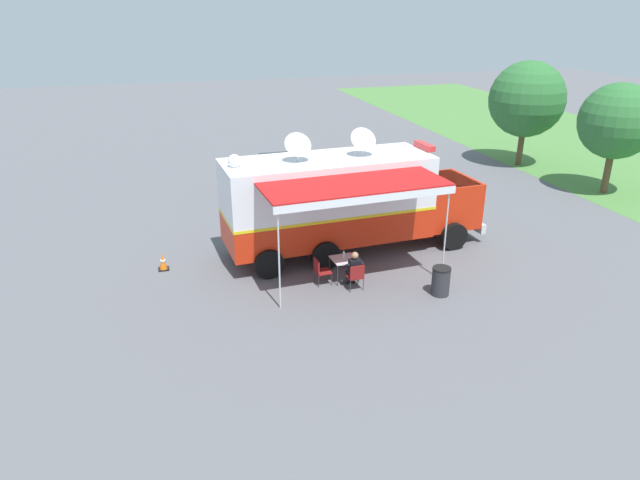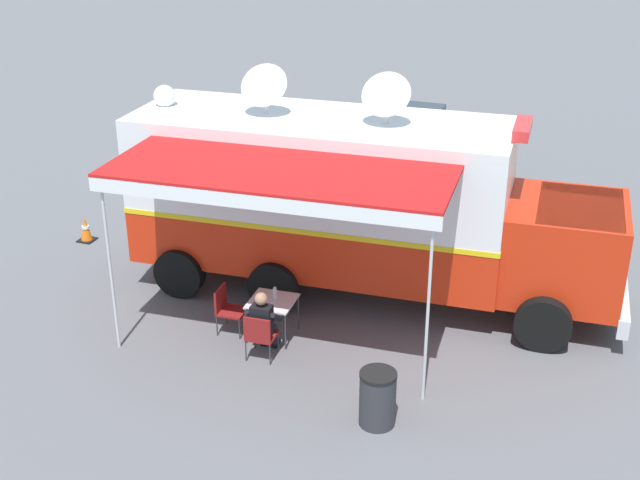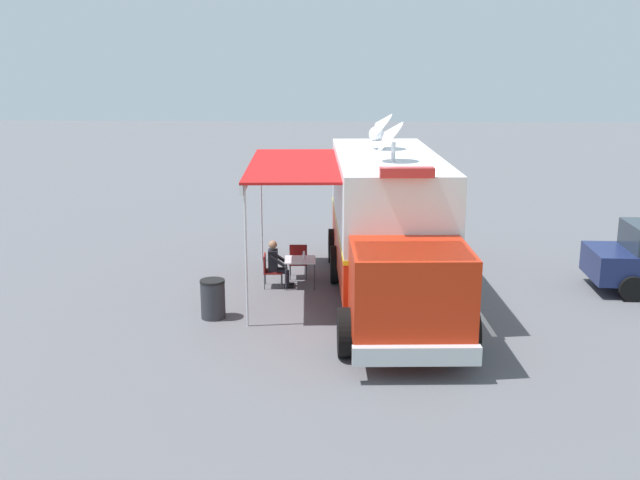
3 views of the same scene
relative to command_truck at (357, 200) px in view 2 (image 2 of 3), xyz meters
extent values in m
plane|color=#5B5B60|center=(0.01, -0.75, -1.95)|extent=(100.00, 100.00, 0.00)
cube|color=silver|center=(-2.08, 0.20, -1.94)|extent=(0.40, 4.80, 0.01)
cube|color=red|center=(0.01, -0.75, -0.80)|extent=(2.92, 7.34, 1.10)
cube|color=white|center=(0.01, -0.75, 0.60)|extent=(2.92, 7.34, 1.70)
cube|color=yellow|center=(0.01, -0.75, -0.25)|extent=(2.94, 7.36, 0.10)
cube|color=red|center=(-0.26, 3.89, -0.50)|extent=(2.42, 2.23, 1.70)
cube|color=#28333D|center=(-0.28, 4.09, 0.00)|extent=(2.23, 1.59, 0.70)
cube|color=silver|center=(-0.33, 5.02, -1.40)|extent=(2.38, 0.34, 0.36)
cylinder|color=black|center=(-1.50, 3.62, -1.45)|extent=(0.36, 1.02, 1.00)
cylinder|color=black|center=(1.00, 3.77, -1.45)|extent=(0.36, 1.02, 1.00)
cylinder|color=black|center=(-1.20, -1.36, -1.45)|extent=(0.36, 1.02, 1.00)
cylinder|color=black|center=(1.29, -1.21, -1.45)|extent=(0.36, 1.02, 1.00)
cylinder|color=black|center=(-1.09, -3.34, -1.45)|extent=(0.36, 1.02, 1.00)
cylinder|color=black|center=(1.41, -3.19, -1.45)|extent=(0.36, 1.02, 1.00)
cube|color=white|center=(0.01, -0.75, 1.50)|extent=(2.92, 7.34, 0.10)
cube|color=red|center=(-0.21, 2.94, 1.67)|extent=(1.11, 0.34, 0.20)
cylinder|color=silver|center=(0.07, -1.83, 1.78)|extent=(0.10, 0.10, 0.45)
cone|color=silver|center=(0.22, -1.82, 2.18)|extent=(0.77, 0.94, 0.81)
cylinder|color=silver|center=(-0.06, 0.51, 1.78)|extent=(0.10, 0.10, 0.45)
cone|color=silver|center=(0.09, 0.52, 2.18)|extent=(0.77, 0.94, 0.81)
sphere|color=white|center=(0.20, -3.94, 1.73)|extent=(0.44, 0.44, 0.44)
cube|color=red|center=(2.36, -0.61, 1.30)|extent=(2.54, 5.88, 0.06)
cube|color=white|center=(3.41, -0.55, 1.16)|extent=(0.42, 5.75, 0.24)
cylinder|color=silver|center=(3.19, 2.17, -0.32)|extent=(0.05, 0.05, 3.25)
cylinder|color=silver|center=(3.52, -3.28, -0.32)|extent=(0.05, 0.05, 3.25)
cube|color=silver|center=(2.22, -0.86, -1.23)|extent=(0.85, 0.85, 0.03)
cylinder|color=#333338|center=(1.83, -0.51, -1.60)|extent=(0.03, 0.03, 0.70)
cylinder|color=#333338|center=(2.57, -0.46, -1.60)|extent=(0.03, 0.03, 0.70)
cylinder|color=#333338|center=(1.88, -1.25, -1.60)|extent=(0.03, 0.03, 0.70)
cylinder|color=#333338|center=(2.61, -1.20, -1.60)|extent=(0.03, 0.03, 0.70)
cylinder|color=silver|center=(2.12, -0.84, -1.12)|extent=(0.07, 0.07, 0.20)
cylinder|color=white|center=(2.12, -0.84, -1.01)|extent=(0.04, 0.04, 0.02)
cube|color=maroon|center=(2.92, -0.75, -1.53)|extent=(0.51, 0.51, 0.04)
cube|color=maroon|center=(3.14, -0.74, -1.30)|extent=(0.07, 0.48, 0.44)
cylinder|color=#333338|center=(2.72, -0.99, -1.74)|extent=(0.02, 0.02, 0.42)
cylinder|color=#333338|center=(2.69, -0.55, -1.74)|extent=(0.02, 0.02, 0.42)
cylinder|color=#333338|center=(3.16, -0.96, -1.74)|extent=(0.02, 0.02, 0.42)
cylinder|color=#333338|center=(3.13, -0.52, -1.74)|extent=(0.02, 0.02, 0.42)
cube|color=maroon|center=(2.33, -1.61, -1.53)|extent=(0.51, 0.51, 0.04)
cube|color=maroon|center=(2.34, -1.83, -1.30)|extent=(0.48, 0.07, 0.44)
cylinder|color=#333338|center=(2.10, -1.40, -1.74)|extent=(0.02, 0.02, 0.42)
cylinder|color=#333338|center=(2.54, -1.37, -1.74)|extent=(0.02, 0.02, 0.42)
cylinder|color=#333338|center=(2.12, -1.84, -1.74)|extent=(0.02, 0.02, 0.42)
cylinder|color=#333338|center=(2.56, -1.81, -1.74)|extent=(0.02, 0.02, 0.42)
cube|color=black|center=(2.92, -0.75, -1.23)|extent=(0.26, 0.37, 0.56)
sphere|color=#A37556|center=(2.92, -0.75, -0.81)|extent=(0.22, 0.22, 0.22)
cylinder|color=black|center=(2.82, -0.99, -1.19)|extent=(0.43, 0.12, 0.34)
cylinder|color=black|center=(2.79, -0.53, -1.19)|extent=(0.43, 0.12, 0.34)
cylinder|color=black|center=(2.75, -0.86, -1.51)|extent=(0.39, 0.15, 0.13)
cylinder|color=black|center=(2.57, -0.87, -1.74)|extent=(0.11, 0.11, 0.42)
cube|color=black|center=(2.51, -0.88, -1.91)|extent=(0.25, 0.11, 0.07)
cylinder|color=black|center=(2.74, -0.66, -1.51)|extent=(0.39, 0.15, 0.13)
cylinder|color=black|center=(2.56, -0.68, -1.74)|extent=(0.11, 0.11, 0.42)
cube|color=black|center=(2.50, -0.68, -1.91)|extent=(0.25, 0.11, 0.07)
cylinder|color=#2D2D33|center=(4.06, 1.66, -1.52)|extent=(0.56, 0.56, 0.85)
cylinder|color=black|center=(4.06, 1.66, -1.07)|extent=(0.57, 0.57, 0.06)
cube|color=black|center=(-0.19, -6.50, -1.93)|extent=(0.36, 0.36, 0.03)
cone|color=orange|center=(-0.19, -6.50, -1.64)|extent=(0.26, 0.26, 0.55)
cylinder|color=white|center=(-0.19, -6.50, -1.61)|extent=(0.17, 0.17, 0.06)
cube|color=navy|center=(-7.35, -0.86, -1.25)|extent=(4.23, 1.88, 0.76)
cube|color=#28333D|center=(-7.20, -0.86, -0.53)|extent=(2.13, 1.64, 0.68)
cylinder|color=black|center=(-8.66, -1.73, -1.63)|extent=(0.64, 0.23, 0.64)
cylinder|color=black|center=(-8.63, 0.07, -1.63)|extent=(0.64, 0.23, 0.64)
cylinder|color=black|center=(-6.06, -1.78, -1.63)|extent=(0.64, 0.23, 0.64)
cylinder|color=black|center=(-6.03, 0.02, -1.63)|extent=(0.64, 0.23, 0.64)
camera|label=1|loc=(18.15, -6.35, 6.47)|focal=32.17mm
camera|label=2|loc=(14.23, 4.47, 5.90)|focal=46.78mm
camera|label=3|loc=(0.88, 17.82, 3.96)|focal=41.80mm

